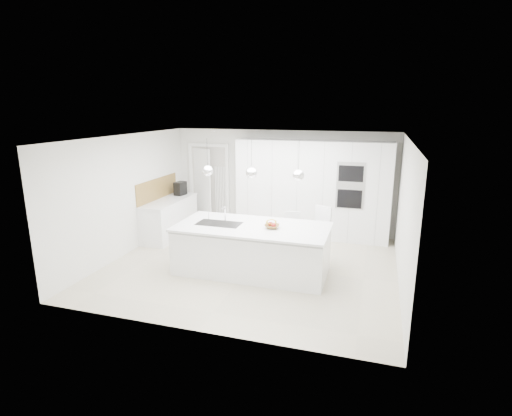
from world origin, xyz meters
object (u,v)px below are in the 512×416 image
(bar_stool_left, at_px, (290,236))
(bar_stool_right, at_px, (321,236))
(fruit_bowl, at_px, (272,226))
(island_base, at_px, (252,250))
(espresso_machine, at_px, (180,188))

(bar_stool_left, xyz_separation_m, bar_stool_right, (0.64, -0.10, 0.09))
(fruit_bowl, xyz_separation_m, bar_stool_right, (0.80, 0.80, -0.37))
(island_base, bearing_deg, fruit_bowl, 2.20)
(island_base, relative_size, bar_stool_right, 2.47)
(espresso_machine, distance_m, bar_stool_left, 3.33)
(espresso_machine, relative_size, bar_stool_left, 0.35)
(island_base, distance_m, bar_stool_right, 1.45)
(fruit_bowl, height_order, bar_stool_left, fruit_bowl)
(bar_stool_left, bearing_deg, espresso_machine, 145.04)
(fruit_bowl, xyz_separation_m, bar_stool_left, (0.16, 0.90, -0.45))
(fruit_bowl, distance_m, bar_stool_left, 1.02)
(bar_stool_right, bearing_deg, fruit_bowl, -111.77)
(espresso_machine, xyz_separation_m, bar_stool_right, (3.72, -1.25, -0.50))
(espresso_machine, distance_m, bar_stool_right, 3.95)
(espresso_machine, height_order, bar_stool_left, espresso_machine)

